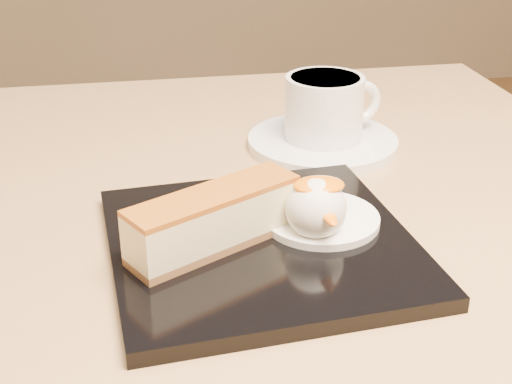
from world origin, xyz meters
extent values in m
cube|color=brown|center=(0.00, 0.00, 0.70)|extent=(0.80, 0.80, 0.04)
cube|color=black|center=(0.03, -0.05, 0.73)|extent=(0.24, 0.24, 0.01)
cube|color=brown|center=(0.00, -0.05, 0.74)|extent=(0.13, 0.09, 0.01)
cube|color=beige|center=(0.00, -0.05, 0.75)|extent=(0.13, 0.09, 0.03)
cube|color=brown|center=(0.00, -0.05, 0.77)|extent=(0.13, 0.09, 0.00)
cylinder|color=white|center=(0.08, -0.03, 0.73)|extent=(0.09, 0.09, 0.01)
sphere|color=white|center=(0.07, -0.05, 0.76)|extent=(0.05, 0.05, 0.05)
ellipsoid|color=orange|center=(0.07, -0.05, 0.77)|extent=(0.04, 0.03, 0.01)
ellipsoid|color=green|center=(0.05, -0.01, 0.74)|extent=(0.02, 0.01, 0.00)
ellipsoid|color=green|center=(0.06, -0.01, 0.74)|extent=(0.02, 0.02, 0.00)
ellipsoid|color=green|center=(0.04, -0.01, 0.74)|extent=(0.01, 0.02, 0.00)
cylinder|color=white|center=(0.13, 0.14, 0.72)|extent=(0.15, 0.15, 0.01)
cylinder|color=white|center=(0.13, 0.14, 0.76)|extent=(0.08, 0.08, 0.06)
cylinder|color=black|center=(0.13, 0.14, 0.79)|extent=(0.07, 0.07, 0.00)
torus|color=white|center=(0.17, 0.15, 0.76)|extent=(0.05, 0.02, 0.04)
camera|label=1|loc=(-0.06, -0.50, 0.99)|focal=50.00mm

